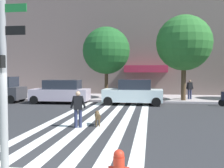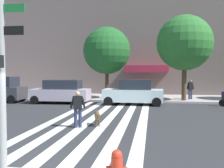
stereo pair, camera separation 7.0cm
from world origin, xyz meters
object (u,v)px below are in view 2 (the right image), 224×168
object	(u,v)px
pedestrian_dog_walker	(78,107)
pedestrian_bystander	(190,88)
dog_on_leash	(97,116)
parked_car_third_in_line	(134,93)
parked_car_behind_first	(61,92)
street_tree_nearest	(107,51)
fire_hydrant	(117,168)
street_tree_middle	(185,43)

from	to	relation	value
pedestrian_dog_walker	pedestrian_bystander	xyz separation A→B (m)	(6.48, 11.58, 0.15)
dog_on_leash	parked_car_third_in_line	bearing A→B (deg)	81.68
parked_car_behind_first	parked_car_third_in_line	distance (m)	5.70
dog_on_leash	street_tree_nearest	bearing A→B (deg)	97.58
fire_hydrant	parked_car_third_in_line	world-z (taller)	parked_car_third_in_line
parked_car_third_in_line	pedestrian_dog_walker	distance (m)	8.60
street_tree_nearest	parked_car_behind_first	bearing A→B (deg)	-138.66
parked_car_behind_first	dog_on_leash	world-z (taller)	parked_car_behind_first
pedestrian_dog_walker	parked_car_behind_first	bearing A→B (deg)	114.30
fire_hydrant	dog_on_leash	distance (m)	6.79
parked_car_behind_first	pedestrian_bystander	distance (m)	10.75
fire_hydrant	pedestrian_dog_walker	xyz separation A→B (m)	(-2.58, 5.96, 0.41)
parked_car_behind_first	pedestrian_bystander	world-z (taller)	parked_car_behind_first
parked_car_third_in_line	dog_on_leash	size ratio (longest dim) A/B	4.45
fire_hydrant	dog_on_leash	world-z (taller)	fire_hydrant
street_tree_middle	pedestrian_dog_walker	bearing A→B (deg)	-118.85
street_tree_nearest	dog_on_leash	world-z (taller)	street_tree_nearest
fire_hydrant	pedestrian_dog_walker	size ratio (longest dim) A/B	0.47
parked_car_third_in_line	street_tree_middle	world-z (taller)	street_tree_middle
parked_car_third_in_line	pedestrian_bystander	world-z (taller)	parked_car_third_in_line
fire_hydrant	street_tree_middle	distance (m)	17.41
parked_car_behind_first	pedestrian_dog_walker	xyz separation A→B (m)	(3.79, -8.39, 0.02)
street_tree_middle	pedestrian_bystander	size ratio (longest dim) A/B	4.21
street_tree_nearest	street_tree_middle	bearing A→B (deg)	-4.94
street_tree_middle	dog_on_leash	world-z (taller)	street_tree_middle
pedestrian_bystander	dog_on_leash	bearing A→B (deg)	-117.46
fire_hydrant	street_tree_middle	bearing A→B (deg)	78.86
parked_car_third_in_line	street_tree_nearest	xyz separation A→B (m)	(-2.55, 2.77, 3.39)
street_tree_middle	dog_on_leash	distance (m)	12.05
parked_car_third_in_line	dog_on_leash	bearing A→B (deg)	-98.32
pedestrian_dog_walker	fire_hydrant	bearing A→B (deg)	-66.59
street_tree_middle	dog_on_leash	bearing A→B (deg)	-116.85
dog_on_leash	pedestrian_bystander	world-z (taller)	pedestrian_bystander
parked_car_third_in_line	street_tree_middle	size ratio (longest dim) A/B	0.65
pedestrian_dog_walker	pedestrian_bystander	bearing A→B (deg)	60.76
street_tree_middle	fire_hydrant	bearing A→B (deg)	-101.14
street_tree_nearest	pedestrian_dog_walker	xyz separation A→B (m)	(0.64, -11.16, -3.38)
parked_car_behind_first	street_tree_nearest	distance (m)	5.40
pedestrian_dog_walker	dog_on_leash	world-z (taller)	pedestrian_dog_walker
fire_hydrant	pedestrian_dog_walker	distance (m)	6.50
parked_car_third_in_line	dog_on_leash	distance (m)	7.90
fire_hydrant	pedestrian_bystander	xyz separation A→B (m)	(3.90, 17.54, 0.56)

